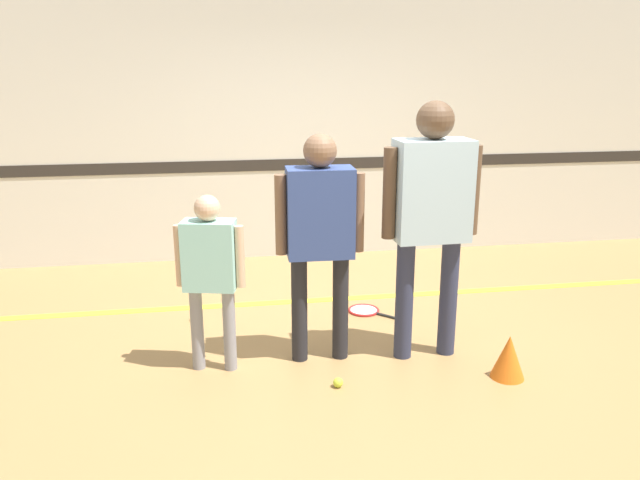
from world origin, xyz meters
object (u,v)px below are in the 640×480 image
object	(u,v)px
person_instructor	(320,224)
racket_spare_on_floor	(366,311)
person_student_left	(210,264)
tennis_ball_near_instructor	(338,383)
tennis_ball_by_spare_racket	(344,303)
tennis_ball_stray_right	(400,315)
person_student_right	(431,204)
training_cone	(509,357)
tennis_ball_stray_left	(195,317)

from	to	relation	value
person_instructor	racket_spare_on_floor	xyz separation A→B (m)	(0.53, 0.80, -1.00)
person_student_left	tennis_ball_near_instructor	xyz separation A→B (m)	(0.81, -0.40, -0.74)
tennis_ball_by_spare_racket	tennis_ball_stray_right	size ratio (longest dim) A/B	1.00
person_student_right	racket_spare_on_floor	world-z (taller)	person_student_right
tennis_ball_by_spare_racket	training_cone	distance (m)	1.68
tennis_ball_stray_right	racket_spare_on_floor	bearing A→B (deg)	141.61
tennis_ball_by_spare_racket	tennis_ball_stray_left	bearing A→B (deg)	-175.23
person_instructor	tennis_ball_stray_left	bearing A→B (deg)	139.52
tennis_ball_by_spare_racket	tennis_ball_stray_right	bearing A→B (deg)	-40.13
person_student_left	tennis_ball_near_instructor	distance (m)	1.17
person_student_left	tennis_ball_stray_right	xyz separation A→B (m)	(1.54, 0.64, -0.74)
person_student_right	person_instructor	bearing A→B (deg)	-6.40
person_instructor	person_student_left	world-z (taller)	person_instructor
person_instructor	training_cone	world-z (taller)	person_instructor
tennis_ball_stray_left	person_instructor	bearing A→B (deg)	-42.07
person_student_left	tennis_ball_stray_right	world-z (taller)	person_student_left
tennis_ball_by_spare_racket	person_student_right	bearing A→B (deg)	-68.48
racket_spare_on_floor	person_student_left	bearing A→B (deg)	-103.01
person_student_right	tennis_ball_stray_right	size ratio (longest dim) A/B	27.93
tennis_ball_stray_left	person_student_left	bearing A→B (deg)	-79.08
person_student_left	tennis_ball_stray_right	bearing A→B (deg)	35.20
person_student_right	tennis_ball_stray_right	bearing A→B (deg)	-92.78
tennis_ball_near_instructor	training_cone	size ratio (longest dim) A/B	0.21
racket_spare_on_floor	training_cone	xyz separation A→B (m)	(0.69, -1.29, 0.14)
person_student_left	tennis_ball_by_spare_racket	world-z (taller)	person_student_left
person_instructor	person_student_left	xyz separation A→B (m)	(-0.76, -0.04, -0.24)
person_student_left	tennis_ball_near_instructor	size ratio (longest dim) A/B	18.94
tennis_ball_stray_right	person_student_right	bearing A→B (deg)	-91.19
tennis_ball_stray_left	person_student_right	bearing A→B (deg)	-28.00
tennis_ball_near_instructor	racket_spare_on_floor	bearing A→B (deg)	68.73
training_cone	racket_spare_on_floor	bearing A→B (deg)	118.03
tennis_ball_stray_left	training_cone	bearing A→B (deg)	-31.83
tennis_ball_stray_left	tennis_ball_near_instructor	bearing A→B (deg)	-52.73
training_cone	person_student_left	bearing A→B (deg)	167.12
person_instructor	person_student_right	world-z (taller)	person_student_right
racket_spare_on_floor	tennis_ball_stray_right	distance (m)	0.32
tennis_ball_stray_right	person_instructor	bearing A→B (deg)	-142.61
person_student_right	racket_spare_on_floor	distance (m)	1.44
racket_spare_on_floor	person_student_right	bearing A→B (deg)	-30.73
racket_spare_on_floor	tennis_ball_stray_left	bearing A→B (deg)	-137.68
person_instructor	person_student_right	distance (m)	0.78
person_instructor	tennis_ball_stray_right	distance (m)	1.39
person_student_left	tennis_ball_stray_right	distance (m)	1.83
tennis_ball_near_instructor	tennis_ball_stray_left	size ratio (longest dim) A/B	1.00
person_student_right	tennis_ball_by_spare_racket	world-z (taller)	person_student_right
person_instructor	tennis_ball_near_instructor	world-z (taller)	person_instructor
person_instructor	tennis_ball_near_instructor	bearing A→B (deg)	-82.12
person_student_right	tennis_ball_near_instructor	world-z (taller)	person_student_right
person_instructor	tennis_ball_stray_left	world-z (taller)	person_instructor
person_instructor	tennis_ball_near_instructor	distance (m)	1.07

